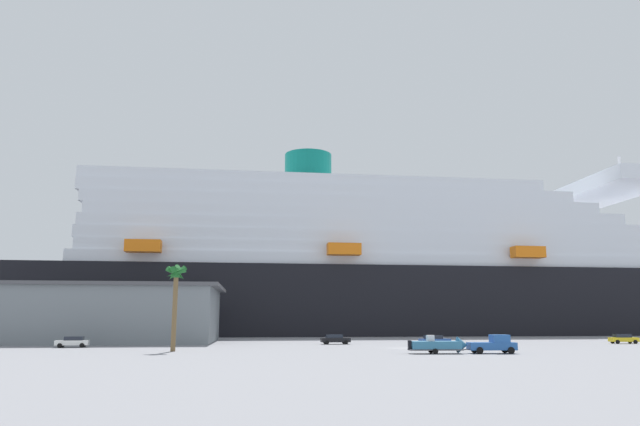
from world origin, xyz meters
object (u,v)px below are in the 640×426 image
cruise_ship (414,274)px  pickup_truck (494,345)px  small_boat_on_trailer (442,345)px  parked_car_yellow_taxi (623,339)px  parked_car_blue_suv (434,340)px  parked_car_white_van (73,342)px  parked_car_black_coupe (335,339)px  palm_tree (176,283)px

cruise_ship → pickup_truck: (-15.86, -87.36, -15.24)m
small_boat_on_trailer → parked_car_yellow_taxi: 47.18m
parked_car_blue_suv → parked_car_white_van: bearing=-179.6°
cruise_ship → pickup_truck: cruise_ship is taller
pickup_truck → small_boat_on_trailer: bearing=176.0°
pickup_truck → parked_car_white_van: bearing=158.1°
cruise_ship → parked_car_white_van: 97.25m
cruise_ship → small_boat_on_trailer: (-22.15, -86.92, -15.33)m
parked_car_blue_suv → parked_car_black_coupe: (-14.79, 6.54, -0.00)m
palm_tree → parked_car_yellow_taxi: (72.49, 15.79, -7.81)m
parked_car_white_van → parked_car_blue_suv: bearing=0.4°
cruise_ship → parked_car_blue_suv: (-15.91, -65.06, -15.45)m
pickup_truck → parked_car_black_coupe: pickup_truck is taller
pickup_truck → parked_car_blue_suv: pickup_truck is taller
parked_car_white_van → parked_car_black_coupe: size_ratio=0.96×
cruise_ship → palm_tree: 95.42m
palm_tree → parked_car_yellow_taxi: palm_tree is taller
palm_tree → parked_car_black_coupe: (23.77, 19.45, -7.81)m
small_boat_on_trailer → parked_car_yellow_taxi: small_boat_on_trailer is taller
parked_car_blue_suv → parked_car_yellow_taxi: size_ratio=1.04×
parked_car_yellow_taxi → parked_car_black_coupe: bearing=175.7°
cruise_ship → parked_car_black_coupe: bearing=-117.7°
pickup_truck → palm_tree: 40.45m
palm_tree → parked_car_black_coupe: size_ratio=2.25×
cruise_ship → parked_car_black_coupe: 67.87m
parked_car_blue_suv → parked_car_yellow_taxi: bearing=4.9°
pickup_truck → parked_car_black_coupe: bearing=117.2°
parked_car_blue_suv → parked_car_black_coupe: same height
pickup_truck → parked_car_black_coupe: 32.43m
parked_car_white_van → parked_car_yellow_taxi: bearing=2.1°
pickup_truck → small_boat_on_trailer: (-6.29, 0.44, -0.08)m
palm_tree → parked_car_white_van: (-15.78, 12.51, -7.81)m
parked_car_black_coupe → pickup_truck: bearing=-62.8°
pickup_truck → palm_tree: (-38.61, 9.39, 7.60)m
pickup_truck → cruise_ship: bearing=79.7°
pickup_truck → parked_car_yellow_taxi: bearing=36.6°
pickup_truck → parked_car_blue_suv: bearing=90.1°
pickup_truck → parked_car_white_van: size_ratio=1.22×
small_boat_on_trailer → parked_car_black_coupe: size_ratio=1.65×
parked_car_white_van → parked_car_yellow_taxi: (88.27, 3.28, -0.00)m
parked_car_blue_suv → parked_car_black_coupe: bearing=156.1°
parked_car_blue_suv → parked_car_black_coupe: 16.17m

